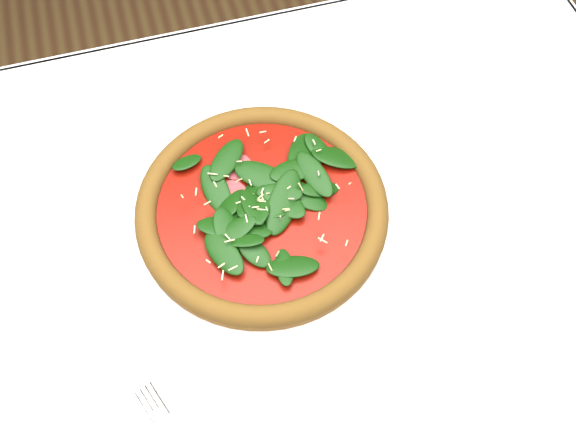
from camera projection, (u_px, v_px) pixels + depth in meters
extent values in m
plane|color=brown|center=(262.00, 415.00, 1.41)|extent=(6.00, 6.00, 0.00)
cube|color=white|center=(241.00, 274.00, 0.78)|extent=(1.20, 0.80, 0.04)
cylinder|color=#49321D|center=(463.00, 143.00, 1.34)|extent=(0.06, 0.06, 0.71)
cube|color=white|center=(185.00, 84.00, 1.05)|extent=(1.20, 0.01, 0.22)
cylinder|color=white|center=(262.00, 216.00, 0.79)|extent=(0.35, 0.35, 0.01)
torus|color=white|center=(262.00, 214.00, 0.79)|extent=(0.35, 0.35, 0.01)
cylinder|color=olive|center=(262.00, 211.00, 0.78)|extent=(0.35, 0.35, 0.01)
torus|color=#9E6B24|center=(262.00, 208.00, 0.77)|extent=(0.35, 0.35, 0.03)
cylinder|color=maroon|center=(262.00, 208.00, 0.77)|extent=(0.29, 0.29, 0.00)
cylinder|color=#9A3D43|center=(262.00, 206.00, 0.77)|extent=(0.26, 0.26, 0.00)
ellipsoid|color=#0E370A|center=(262.00, 202.00, 0.76)|extent=(0.28, 0.28, 0.02)
cylinder|color=beige|center=(261.00, 199.00, 0.76)|extent=(0.26, 0.26, 0.00)
cube|color=silver|center=(153.00, 403.00, 0.67)|extent=(0.03, 0.05, 0.00)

